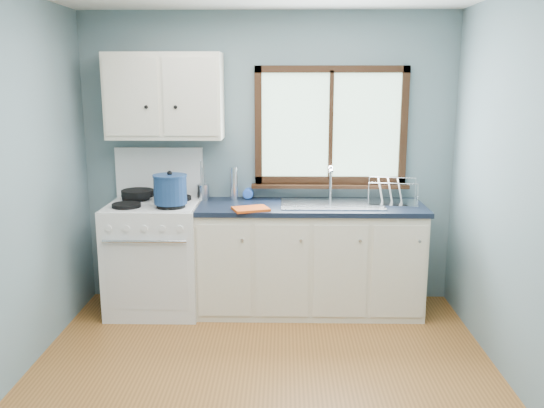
{
  "coord_description": "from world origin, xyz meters",
  "views": [
    {
      "loc": [
        0.13,
        -3.17,
        1.92
      ],
      "look_at": [
        0.05,
        0.9,
        1.05
      ],
      "focal_mm": 38.0,
      "sensor_mm": 36.0,
      "label": 1
    }
  ],
  "objects_px": {
    "sink": "(332,212)",
    "stockpot": "(170,189)",
    "utensil_crock": "(203,192)",
    "dish_rack": "(391,197)",
    "base_cabinets": "(309,263)",
    "skillet": "(138,193)",
    "gas_range": "(155,254)",
    "thermos": "(234,184)"
  },
  "relations": [
    {
      "from": "sink",
      "to": "stockpot",
      "type": "bearing_deg",
      "value": -172.5
    },
    {
      "from": "utensil_crock",
      "to": "dish_rack",
      "type": "xyz_separation_m",
      "value": [
        1.59,
        -0.13,
        -0.01
      ]
    },
    {
      "from": "base_cabinets",
      "to": "sink",
      "type": "bearing_deg",
      "value": -0.13
    },
    {
      "from": "skillet",
      "to": "gas_range",
      "type": "bearing_deg",
      "value": -26.32
    },
    {
      "from": "stockpot",
      "to": "utensil_crock",
      "type": "bearing_deg",
      "value": 59.07
    },
    {
      "from": "stockpot",
      "to": "utensil_crock",
      "type": "relative_size",
      "value": 1.01
    },
    {
      "from": "gas_range",
      "to": "base_cabinets",
      "type": "distance_m",
      "value": 1.31
    },
    {
      "from": "utensil_crock",
      "to": "stockpot",
      "type": "bearing_deg",
      "value": -120.93
    },
    {
      "from": "skillet",
      "to": "stockpot",
      "type": "height_order",
      "value": "stockpot"
    },
    {
      "from": "skillet",
      "to": "base_cabinets",
      "type": "bearing_deg",
      "value": 10.45
    },
    {
      "from": "stockpot",
      "to": "gas_range",
      "type": "bearing_deg",
      "value": 139.12
    },
    {
      "from": "utensil_crock",
      "to": "base_cabinets",
      "type": "bearing_deg",
      "value": -11.22
    },
    {
      "from": "skillet",
      "to": "utensil_crock",
      "type": "xyz_separation_m",
      "value": [
        0.55,
        0.06,
        0.0
      ]
    },
    {
      "from": "sink",
      "to": "thermos",
      "type": "distance_m",
      "value": 0.87
    },
    {
      "from": "dish_rack",
      "to": "skillet",
      "type": "bearing_deg",
      "value": -172.69
    },
    {
      "from": "base_cabinets",
      "to": "thermos",
      "type": "bearing_deg",
      "value": 164.83
    },
    {
      "from": "utensil_crock",
      "to": "thermos",
      "type": "bearing_deg",
      "value": -1.23
    },
    {
      "from": "sink",
      "to": "thermos",
      "type": "xyz_separation_m",
      "value": [
        -0.83,
        0.18,
        0.2
      ]
    },
    {
      "from": "sink",
      "to": "utensil_crock",
      "type": "relative_size",
      "value": 2.48
    },
    {
      "from": "stockpot",
      "to": "dish_rack",
      "type": "xyz_separation_m",
      "value": [
        1.8,
        0.23,
        -0.1
      ]
    },
    {
      "from": "base_cabinets",
      "to": "sink",
      "type": "xyz_separation_m",
      "value": [
        0.18,
        -0.0,
        0.45
      ]
    },
    {
      "from": "base_cabinets",
      "to": "stockpot",
      "type": "height_order",
      "value": "stockpot"
    },
    {
      "from": "sink",
      "to": "dish_rack",
      "type": "height_order",
      "value": "sink"
    },
    {
      "from": "gas_range",
      "to": "sink",
      "type": "distance_m",
      "value": 1.53
    },
    {
      "from": "base_cabinets",
      "to": "thermos",
      "type": "relative_size",
      "value": 6.53
    },
    {
      "from": "base_cabinets",
      "to": "dish_rack",
      "type": "bearing_deg",
      "value": 4.69
    },
    {
      "from": "sink",
      "to": "utensil_crock",
      "type": "distance_m",
      "value": 1.12
    },
    {
      "from": "base_cabinets",
      "to": "utensil_crock",
      "type": "distance_m",
      "value": 1.1
    },
    {
      "from": "skillet",
      "to": "utensil_crock",
      "type": "relative_size",
      "value": 1.28
    },
    {
      "from": "stockpot",
      "to": "thermos",
      "type": "height_order",
      "value": "stockpot"
    },
    {
      "from": "sink",
      "to": "skillet",
      "type": "xyz_separation_m",
      "value": [
        -1.64,
        0.12,
        0.13
      ]
    },
    {
      "from": "stockpot",
      "to": "base_cabinets",
      "type": "bearing_deg",
      "value": 8.7
    },
    {
      "from": "thermos",
      "to": "sink",
      "type": "bearing_deg",
      "value": -12.01
    },
    {
      "from": "gas_range",
      "to": "dish_rack",
      "type": "xyz_separation_m",
      "value": [
        1.98,
        0.07,
        0.48
      ]
    },
    {
      "from": "base_cabinets",
      "to": "stockpot",
      "type": "relative_size",
      "value": 5.4
    },
    {
      "from": "skillet",
      "to": "dish_rack",
      "type": "height_order",
      "value": "dish_rack"
    },
    {
      "from": "skillet",
      "to": "stockpot",
      "type": "distance_m",
      "value": 0.46
    },
    {
      "from": "utensil_crock",
      "to": "thermos",
      "type": "height_order",
      "value": "utensil_crock"
    },
    {
      "from": "base_cabinets",
      "to": "skillet",
      "type": "xyz_separation_m",
      "value": [
        -1.46,
        0.12,
        0.58
      ]
    },
    {
      "from": "sink",
      "to": "dish_rack",
      "type": "bearing_deg",
      "value": 6.42
    },
    {
      "from": "base_cabinets",
      "to": "stockpot",
      "type": "distance_m",
      "value": 1.32
    },
    {
      "from": "dish_rack",
      "to": "sink",
      "type": "bearing_deg",
      "value": -164.46
    }
  ]
}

